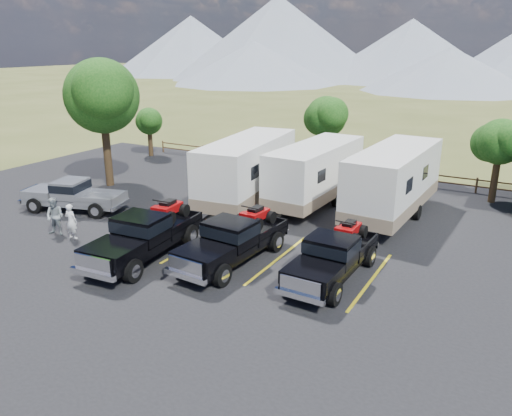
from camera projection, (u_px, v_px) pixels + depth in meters
The scene contains 18 objects.
ground at pixel (181, 288), 18.48m from camera, with size 320.00×320.00×0.00m, color #464D20.
asphalt_lot at pixel (224, 259), 20.96m from camera, with size 44.00×34.00×0.04m, color black.
stall_lines at pixel (237, 250), 21.78m from camera, with size 12.12×5.50×0.01m.
tree_big_nw at pixel (102, 96), 30.02m from camera, with size 5.54×5.18×7.84m.
tree_ne_a at pixel (500, 142), 27.28m from camera, with size 3.11×2.92×4.76m.
tree_north at pixel (326, 117), 33.95m from camera, with size 3.46×3.24×5.25m.
tree_nw_small at pixel (149, 121), 39.13m from camera, with size 2.59×2.43×3.85m.
rail_fence at pixel (378, 172), 32.66m from camera, with size 36.12×0.12×1.00m.
mountain_range at pixel (453, 46), 107.20m from camera, with size 209.00×71.00×20.00m.
rig_left at pixel (146, 234), 20.81m from camera, with size 2.64×6.49×2.12m.
rig_center at pixel (234, 239), 20.38m from camera, with size 2.44×6.18×2.03m.
rig_right at pixel (333, 255), 18.95m from camera, with size 2.15×5.82×1.93m.
trailer_left at pixel (247, 170), 27.58m from camera, with size 3.65×10.48×3.62m.
trailer_center at pixel (315, 174), 27.39m from camera, with size 2.84×9.70×3.37m.
trailer_right at pixel (393, 182), 25.31m from camera, with size 3.05×10.34×3.59m.
pickup_silver at pixel (74, 195), 26.62m from camera, with size 5.91×3.26×1.69m.
person_a at pixel (71, 221), 22.81m from camera, with size 0.61×0.40×1.66m, color silver.
person_b at pixel (55, 216), 23.26m from camera, with size 0.87×0.68×1.80m, color gray.
Camera 1 is at (10.58, -13.10, 8.64)m, focal length 35.00 mm.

